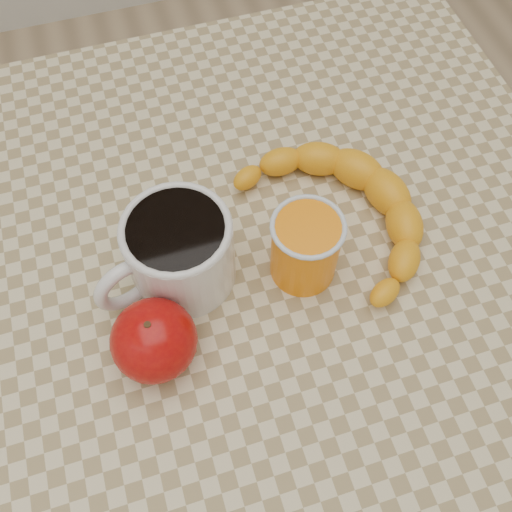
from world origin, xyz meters
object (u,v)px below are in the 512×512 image
object	(u,v)px
orange_juice_glass	(305,247)
banana	(343,211)
apple	(154,340)
coffee_mug	(177,251)
table	(256,299)

from	to	relation	value
orange_juice_glass	banana	size ratio (longest dim) A/B	0.28
apple	coffee_mug	bearing A→B (deg)	61.92
table	orange_juice_glass	world-z (taller)	orange_juice_glass
coffee_mug	apple	distance (m)	0.09
coffee_mug	orange_juice_glass	xyz separation A→B (m)	(0.13, -0.03, -0.01)
table	apple	world-z (taller)	apple
table	apple	bearing A→B (deg)	-150.64
coffee_mug	orange_juice_glass	size ratio (longest dim) A/B	1.88
orange_juice_glass	apple	xyz separation A→B (m)	(-0.17, -0.05, -0.01)
table	coffee_mug	distance (m)	0.16
apple	banana	bearing A→B (deg)	22.15
orange_juice_glass	banana	xyz separation A→B (m)	(0.06, 0.04, -0.02)
apple	banana	size ratio (longest dim) A/B	0.32
table	banana	size ratio (longest dim) A/B	2.53
orange_juice_glass	table	bearing A→B (deg)	158.03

